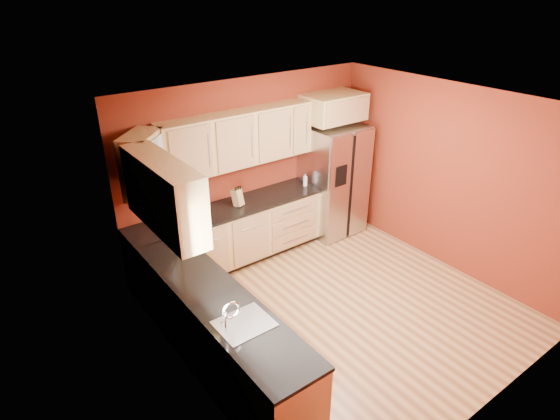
% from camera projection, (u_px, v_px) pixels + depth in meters
% --- Properties ---
extents(floor, '(4.00, 4.00, 0.00)m').
position_uv_depth(floor, '(337.00, 308.00, 5.99)').
color(floor, '#905E38').
rests_on(floor, ground).
extents(ceiling, '(4.00, 4.00, 0.00)m').
position_uv_depth(ceiling, '(350.00, 106.00, 4.83)').
color(ceiling, silver).
rests_on(ceiling, wall_back).
extents(wall_back, '(4.00, 0.04, 2.60)m').
position_uv_depth(wall_back, '(249.00, 167.00, 6.85)').
color(wall_back, maroon).
rests_on(wall_back, floor).
extents(wall_front, '(4.00, 0.04, 2.60)m').
position_uv_depth(wall_front, '(505.00, 304.00, 3.98)').
color(wall_front, maroon).
rests_on(wall_front, floor).
extents(wall_left, '(0.04, 4.00, 2.60)m').
position_uv_depth(wall_left, '(186.00, 277.00, 4.35)').
color(wall_left, maroon).
rests_on(wall_left, floor).
extents(wall_right, '(0.04, 4.00, 2.60)m').
position_uv_depth(wall_right, '(448.00, 178.00, 6.48)').
color(wall_right, maroon).
rests_on(wall_right, floor).
extents(base_cabinets_back, '(2.90, 0.60, 0.88)m').
position_uv_depth(base_cabinets_back, '(230.00, 238.00, 6.73)').
color(base_cabinets_back, tan).
rests_on(base_cabinets_back, floor).
extents(base_cabinets_left, '(0.60, 2.80, 0.88)m').
position_uv_depth(base_cabinets_left, '(219.00, 335.00, 4.89)').
color(base_cabinets_left, tan).
rests_on(base_cabinets_left, floor).
extents(countertop_back, '(2.90, 0.62, 0.04)m').
position_uv_depth(countertop_back, '(228.00, 209.00, 6.51)').
color(countertop_back, black).
rests_on(countertop_back, base_cabinets_back).
extents(countertop_left, '(0.62, 2.80, 0.04)m').
position_uv_depth(countertop_left, '(217.00, 299.00, 4.69)').
color(countertop_left, black).
rests_on(countertop_left, base_cabinets_left).
extents(upper_cabinets_back, '(2.30, 0.33, 0.75)m').
position_uv_depth(upper_cabinets_back, '(239.00, 139.00, 6.37)').
color(upper_cabinets_back, tan).
rests_on(upper_cabinets_back, wall_back).
extents(upper_cabinets_left, '(0.33, 1.35, 0.75)m').
position_uv_depth(upper_cabinets_left, '(164.00, 195.00, 4.72)').
color(upper_cabinets_left, tan).
rests_on(upper_cabinets_left, wall_left).
extents(corner_upper_cabinet, '(0.67, 0.67, 0.75)m').
position_uv_depth(corner_upper_cabinet, '(143.00, 164.00, 5.49)').
color(corner_upper_cabinet, tan).
rests_on(corner_upper_cabinet, wall_back).
extents(over_fridge_cabinet, '(0.92, 0.60, 0.40)m').
position_uv_depth(over_fridge_cabinet, '(333.00, 107.00, 7.02)').
color(over_fridge_cabinet, tan).
rests_on(over_fridge_cabinet, wall_back).
extents(refrigerator, '(0.90, 0.75, 1.78)m').
position_uv_depth(refrigerator, '(333.00, 180.00, 7.48)').
color(refrigerator, '#ACACB1').
rests_on(refrigerator, floor).
extents(window, '(0.03, 0.90, 1.00)m').
position_uv_depth(window, '(212.00, 278.00, 3.89)').
color(window, white).
rests_on(window, wall_left).
extents(sink_faucet, '(0.50, 0.42, 0.30)m').
position_uv_depth(sink_faucet, '(244.00, 311.00, 4.26)').
color(sink_faucet, silver).
rests_on(sink_faucet, countertop_left).
extents(canister_left, '(0.15, 0.15, 0.20)m').
position_uv_depth(canister_left, '(202.00, 210.00, 6.22)').
color(canister_left, '#ACACB1').
rests_on(canister_left, countertop_back).
extents(canister_right, '(0.16, 0.16, 0.22)m').
position_uv_depth(canister_right, '(200.00, 207.00, 6.28)').
color(canister_right, '#ACACB1').
rests_on(canister_right, countertop_back).
extents(wine_bottle_a, '(0.10, 0.10, 0.36)m').
position_uv_depth(wine_bottle_a, '(205.00, 206.00, 6.16)').
color(wine_bottle_a, black).
rests_on(wine_bottle_a, countertop_back).
extents(wine_bottle_b, '(0.08, 0.08, 0.32)m').
position_uv_depth(wine_bottle_b, '(164.00, 216.00, 5.94)').
color(wine_bottle_b, black).
rests_on(wine_bottle_b, countertop_back).
extents(knife_block, '(0.15, 0.15, 0.24)m').
position_uv_depth(knife_block, '(238.00, 197.00, 6.53)').
color(knife_block, tan).
rests_on(knife_block, countertop_back).
extents(soap_dispenser, '(0.07, 0.07, 0.19)m').
position_uv_depth(soap_dispenser, '(305.00, 180.00, 7.16)').
color(soap_dispenser, white).
rests_on(soap_dispenser, countertop_back).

